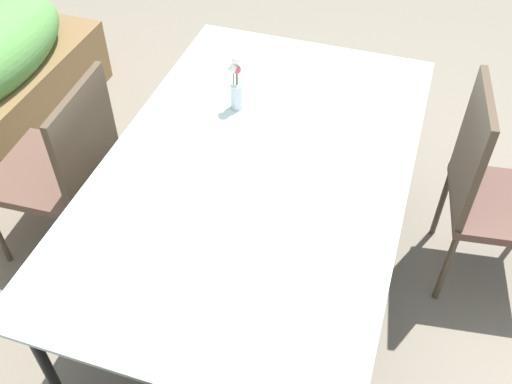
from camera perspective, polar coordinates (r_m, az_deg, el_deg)
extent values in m
plane|color=#756B5B|center=(2.84, -1.11, -8.08)|extent=(12.00, 12.00, 0.00)
cube|color=#B2C6C1|center=(2.24, 0.00, 2.45)|extent=(1.86, 1.14, 0.02)
cube|color=black|center=(2.25, 0.00, 2.08)|extent=(1.82, 1.12, 0.02)
cylinder|color=black|center=(3.07, 13.68, 5.39)|extent=(0.04, 0.04, 0.75)
cylinder|color=black|center=(2.26, -19.40, -16.25)|extent=(0.04, 0.04, 0.75)
cylinder|color=black|center=(3.23, -3.59, 8.94)|extent=(0.04, 0.04, 0.75)
cube|color=brown|center=(2.74, 22.90, -1.17)|extent=(0.50, 0.50, 0.04)
cube|color=#4C3D2D|center=(2.51, 20.15, 3.78)|extent=(0.42, 0.09, 0.54)
cylinder|color=#4C3D2D|center=(2.99, 17.59, -0.99)|extent=(0.03, 0.03, 0.44)
cylinder|color=#4C3D2D|center=(2.72, 17.95, -7.00)|extent=(0.03, 0.03, 0.44)
cube|color=brown|center=(2.84, -19.29, 1.84)|extent=(0.51, 0.51, 0.04)
cube|color=#4C3D2D|center=(2.57, -16.27, 4.97)|extent=(0.46, 0.05, 0.47)
cylinder|color=#4C3D2D|center=(3.22, -19.84, 2.21)|extent=(0.03, 0.03, 0.43)
cylinder|color=#4C3D2D|center=(2.77, -16.45, -5.41)|extent=(0.03, 0.03, 0.43)
cylinder|color=#4C3D2D|center=(3.02, -12.72, 0.80)|extent=(0.03, 0.03, 0.43)
cylinder|color=silver|center=(2.48, -1.90, 9.30)|extent=(0.05, 0.05, 0.12)
cylinder|color=#387233|center=(2.44, -1.86, 10.71)|extent=(0.01, 0.01, 0.11)
sphere|color=#DB4C56|center=(2.41, -1.89, 11.80)|extent=(0.04, 0.04, 0.04)
cylinder|color=#387233|center=(2.44, -1.91, 10.74)|extent=(0.01, 0.01, 0.12)
sphere|color=pink|center=(2.40, -1.94, 11.90)|extent=(0.03, 0.03, 0.03)
cylinder|color=#387233|center=(2.44, -2.20, 10.78)|extent=(0.01, 0.01, 0.12)
sphere|color=white|center=(2.41, -2.24, 11.94)|extent=(0.04, 0.04, 0.04)
cylinder|color=#387233|center=(2.43, -1.83, 11.20)|extent=(0.01, 0.01, 0.16)
sphere|color=white|center=(2.38, -1.87, 12.79)|extent=(0.04, 0.04, 0.04)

